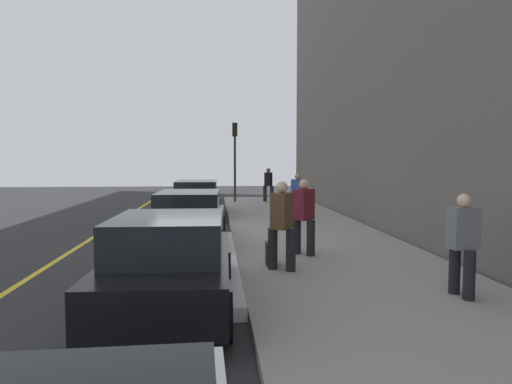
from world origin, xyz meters
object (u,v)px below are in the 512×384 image
object	(u,v)px
parked_car_charcoal	(189,219)
traffic_light_pole	(235,148)
parked_car_black	(170,264)
pedestrian_black_coat	(268,184)
pedestrian_grey_coat	(463,242)
parked_car_red	(197,199)
pedestrian_brown_coat	(282,223)
pedestrian_blue_coat	(297,195)
pedestrian_burgundy_coat	(304,215)
rolling_suitcase	(271,253)

from	to	relation	value
parked_car_charcoal	traffic_light_pole	bearing A→B (deg)	-8.37
parked_car_charcoal	traffic_light_pole	xyz separation A→B (m)	(11.64, -1.71, 2.20)
parked_car_black	pedestrian_black_coat	bearing A→B (deg)	-11.52
parked_car_charcoal	pedestrian_grey_coat	distance (m)	7.21
parked_car_red	pedestrian_brown_coat	distance (m)	10.04
parked_car_black	traffic_light_pole	size ratio (longest dim) A/B	1.01
parked_car_black	pedestrian_black_coat	xyz separation A→B (m)	(17.04, -3.47, 0.34)
pedestrian_blue_coat	traffic_light_pole	world-z (taller)	traffic_light_pole
parked_car_black	parked_car_charcoal	world-z (taller)	same
parked_car_red	pedestrian_brown_coat	size ratio (longest dim) A/B	2.59
parked_car_red	pedestrian_burgundy_coat	xyz separation A→B (m)	(-8.40, -2.81, 0.33)
pedestrian_blue_coat	traffic_light_pole	distance (m)	7.72
parked_car_black	parked_car_red	xyz separation A→B (m)	(11.74, 0.07, 0.00)
pedestrian_burgundy_coat	traffic_light_pole	xyz separation A→B (m)	(13.68, 1.04, 1.87)
parked_car_black	rolling_suitcase	xyz separation A→B (m)	(2.38, -1.86, -0.36)
parked_car_charcoal	pedestrian_blue_coat	distance (m)	5.83
traffic_light_pole	rolling_suitcase	world-z (taller)	traffic_light_pole
parked_car_red	pedestrian_blue_coat	xyz separation A→B (m)	(-1.92, -3.82, 0.29)
pedestrian_blue_coat	traffic_light_pole	bearing A→B (deg)	15.88
parked_car_charcoal	pedestrian_black_coat	world-z (taller)	pedestrian_black_coat
parked_car_red	pedestrian_brown_coat	xyz separation A→B (m)	(-9.82, -2.09, 0.34)
parked_car_charcoal	pedestrian_burgundy_coat	xyz separation A→B (m)	(-2.04, -2.75, 0.33)
pedestrian_grey_coat	rolling_suitcase	xyz separation A→B (m)	(2.48, 2.80, -0.64)
parked_car_charcoal	pedestrian_burgundy_coat	bearing A→B (deg)	-126.58
parked_car_red	parked_car_charcoal	bearing A→B (deg)	-179.49
parked_car_charcoal	pedestrian_brown_coat	size ratio (longest dim) A/B	2.49
parked_car_red	rolling_suitcase	bearing A→B (deg)	-168.36
pedestrian_blue_coat	pedestrian_grey_coat	distance (m)	9.97
pedestrian_burgundy_coat	rolling_suitcase	bearing A→B (deg)	137.69
parked_car_red	pedestrian_burgundy_coat	size ratio (longest dim) A/B	2.63
pedestrian_black_coat	pedestrian_burgundy_coat	size ratio (longest dim) A/B	1.01
pedestrian_blue_coat	pedestrian_black_coat	bearing A→B (deg)	2.19
parked_car_red	pedestrian_blue_coat	bearing A→B (deg)	-116.68
pedestrian_burgundy_coat	pedestrian_grey_coat	world-z (taller)	pedestrian_burgundy_coat
pedestrian_grey_coat	traffic_light_pole	world-z (taller)	traffic_light_pole
parked_car_black	pedestrian_burgundy_coat	world-z (taller)	pedestrian_burgundy_coat
pedestrian_brown_coat	pedestrian_grey_coat	bearing A→B (deg)	-127.53
pedestrian_brown_coat	traffic_light_pole	bearing A→B (deg)	1.21
parked_car_charcoal	parked_car_red	size ratio (longest dim) A/B	0.96
pedestrian_black_coat	parked_car_red	bearing A→B (deg)	146.22
pedestrian_burgundy_coat	pedestrian_grey_coat	xyz separation A→B (m)	(-3.45, -1.92, -0.05)
pedestrian_grey_coat	traffic_light_pole	distance (m)	17.49
pedestrian_brown_coat	pedestrian_grey_coat	xyz separation A→B (m)	(-2.03, -2.64, -0.06)
parked_car_charcoal	pedestrian_grey_coat	bearing A→B (deg)	-139.61
pedestrian_brown_coat	traffic_light_pole	xyz separation A→B (m)	(15.10, 0.32, 1.86)
pedestrian_black_coat	rolling_suitcase	size ratio (longest dim) A/B	2.09
parked_car_charcoal	parked_car_black	bearing A→B (deg)	-179.85
pedestrian_black_coat	traffic_light_pole	world-z (taller)	traffic_light_pole
traffic_light_pole	parked_car_black	bearing A→B (deg)	174.30
parked_car_charcoal	pedestrian_blue_coat	xyz separation A→B (m)	(4.44, -3.76, 0.30)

